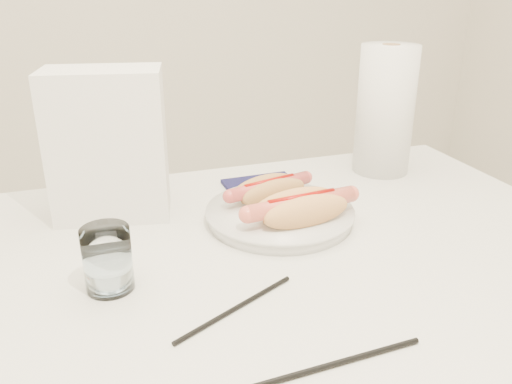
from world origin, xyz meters
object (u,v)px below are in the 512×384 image
object	(u,v)px
hotdog_right	(301,208)
paper_towel_roll	(385,110)
table	(245,294)
plate	(280,216)
hotdog_left	(269,190)
napkin_box	(108,145)
water_glass	(108,259)

from	to	relation	value
hotdog_right	paper_towel_roll	size ratio (longest dim) A/B	0.73
table	plate	size ratio (longest dim) A/B	4.88
hotdog_left	hotdog_right	distance (m)	0.10
plate	paper_towel_roll	bearing A→B (deg)	29.53
table	paper_towel_roll	world-z (taller)	paper_towel_roll
table	hotdog_right	world-z (taller)	hotdog_right
napkin_box	paper_towel_roll	world-z (taller)	paper_towel_roll
plate	water_glass	distance (m)	0.32
table	hotdog_left	world-z (taller)	hotdog_left
hotdog_left	hotdog_right	xyz separation A→B (m)	(0.02, -0.10, 0.00)
table	hotdog_right	size ratio (longest dim) A/B	6.18
table	plate	world-z (taller)	plate
water_glass	napkin_box	distance (m)	0.26
napkin_box	paper_towel_roll	xyz separation A→B (m)	(0.56, 0.04, 0.00)
table	water_glass	world-z (taller)	water_glass
hotdog_left	napkin_box	xyz separation A→B (m)	(-0.26, 0.08, 0.09)
water_glass	table	bearing A→B (deg)	3.73
plate	hotdog_left	xyz separation A→B (m)	(-0.00, 0.05, 0.03)
paper_towel_roll	plate	bearing A→B (deg)	-150.47
plate	water_glass	size ratio (longest dim) A/B	2.72
plate	hotdog_right	bearing A→B (deg)	-72.03
hotdog_right	napkin_box	distance (m)	0.34
hotdog_right	water_glass	distance (m)	0.32
table	water_glass	bearing A→B (deg)	-176.27
hotdog_left	napkin_box	size ratio (longest dim) A/B	0.64
napkin_box	plate	bearing A→B (deg)	-13.46
plate	paper_towel_roll	xyz separation A→B (m)	(0.30, 0.17, 0.12)
hotdog_right	water_glass	world-z (taller)	water_glass
hotdog_right	water_glass	size ratio (longest dim) A/B	2.15
water_glass	napkin_box	size ratio (longest dim) A/B	0.35
table	hotdog_right	distance (m)	0.16
plate	paper_towel_roll	distance (m)	0.36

